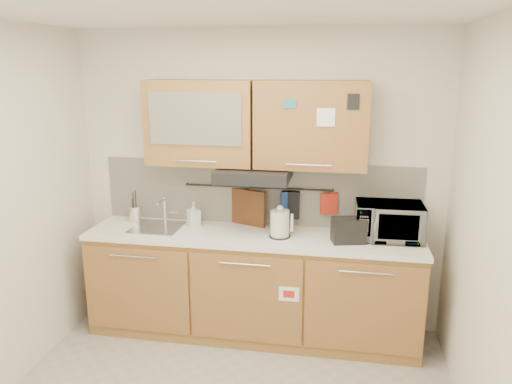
% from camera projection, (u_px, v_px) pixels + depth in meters
% --- Properties ---
extents(ceiling, '(3.20, 3.20, 0.00)m').
position_uv_depth(ceiling, '(211.00, 6.00, 2.64)').
color(ceiling, white).
rests_on(ceiling, wall_back).
extents(wall_back, '(3.20, 0.00, 3.20)m').
position_uv_depth(wall_back, '(259.00, 182.00, 4.39)').
color(wall_back, silver).
rests_on(wall_back, ground).
extents(wall_right, '(0.00, 3.00, 3.00)m').
position_uv_depth(wall_right, '(504.00, 256.00, 2.68)').
color(wall_right, silver).
rests_on(wall_right, ground).
extents(base_cabinet, '(2.80, 0.64, 0.88)m').
position_uv_depth(base_cabinet, '(253.00, 290.00, 4.32)').
color(base_cabinet, '#AB7E3C').
rests_on(base_cabinet, floor).
extents(countertop, '(2.82, 0.62, 0.04)m').
position_uv_depth(countertop, '(252.00, 236.00, 4.19)').
color(countertop, white).
rests_on(countertop, base_cabinet).
extents(backsplash, '(2.80, 0.02, 0.56)m').
position_uv_depth(backsplash, '(259.00, 193.00, 4.40)').
color(backsplash, silver).
rests_on(backsplash, countertop).
extents(upper_cabinets, '(1.82, 0.37, 0.70)m').
position_uv_depth(upper_cabinets, '(255.00, 124.00, 4.09)').
color(upper_cabinets, '#AB7E3C').
rests_on(upper_cabinets, wall_back).
extents(range_hood, '(0.60, 0.46, 0.10)m').
position_uv_depth(range_hood, '(254.00, 174.00, 4.12)').
color(range_hood, black).
rests_on(range_hood, upper_cabinets).
extents(sink, '(0.42, 0.40, 0.26)m').
position_uv_depth(sink, '(157.00, 227.00, 4.35)').
color(sink, silver).
rests_on(sink, countertop).
extents(utensil_rail, '(1.30, 0.02, 0.02)m').
position_uv_depth(utensil_rail, '(258.00, 187.00, 4.35)').
color(utensil_rail, black).
rests_on(utensil_rail, backsplash).
extents(utensil_crock, '(0.12, 0.12, 0.29)m').
position_uv_depth(utensil_crock, '(136.00, 214.00, 4.50)').
color(utensil_crock, silver).
rests_on(utensil_crock, countertop).
extents(kettle, '(0.20, 0.18, 0.27)m').
position_uv_depth(kettle, '(280.00, 224.00, 4.09)').
color(kettle, silver).
rests_on(kettle, countertop).
extents(toaster, '(0.29, 0.22, 0.20)m').
position_uv_depth(toaster, '(349.00, 230.00, 3.97)').
color(toaster, black).
rests_on(toaster, countertop).
extents(microwave, '(0.54, 0.38, 0.30)m').
position_uv_depth(microwave, '(389.00, 221.00, 4.04)').
color(microwave, '#999999').
rests_on(microwave, countertop).
extents(soap_bottle, '(0.14, 0.14, 0.22)m').
position_uv_depth(soap_bottle, '(194.00, 214.00, 4.38)').
color(soap_bottle, '#999999').
rests_on(soap_bottle, countertop).
extents(cutting_board, '(0.36, 0.17, 0.47)m').
position_uv_depth(cutting_board, '(246.00, 215.00, 4.42)').
color(cutting_board, brown).
rests_on(cutting_board, utensil_rail).
extents(oven_mitt, '(0.14, 0.08, 0.23)m').
position_uv_depth(oven_mitt, '(288.00, 204.00, 4.32)').
color(oven_mitt, navy).
rests_on(oven_mitt, utensil_rail).
extents(dark_pouch, '(0.16, 0.05, 0.24)m').
position_uv_depth(dark_pouch, '(290.00, 205.00, 4.32)').
color(dark_pouch, black).
rests_on(dark_pouch, utensil_rail).
extents(pot_holder, '(0.15, 0.07, 0.18)m').
position_uv_depth(pot_holder, '(329.00, 204.00, 4.26)').
color(pot_holder, '#B52618').
rests_on(pot_holder, utensil_rail).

